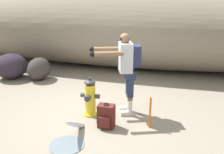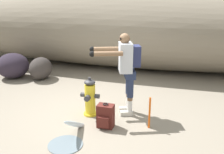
# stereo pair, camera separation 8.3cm
# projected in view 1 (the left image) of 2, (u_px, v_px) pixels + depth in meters

# --- Properties ---
(ground_plane) EXTENTS (56.00, 56.00, 0.04)m
(ground_plane) POSITION_uv_depth(u_px,v_px,m) (95.00, 114.00, 5.16)
(ground_plane) COLOR gray
(dirt_embankment) EXTENTS (17.78, 3.20, 2.44)m
(dirt_embankment) POSITION_uv_depth(u_px,v_px,m) (131.00, 31.00, 8.35)
(dirt_embankment) COLOR #756B5B
(dirt_embankment) RESTS_ON ground_plane
(fire_hydrant) EXTENTS (0.39, 0.34, 0.80)m
(fire_hydrant) POSITION_uv_depth(u_px,v_px,m) (90.00, 98.00, 4.98)
(fire_hydrant) COLOR yellow
(fire_hydrant) RESTS_ON ground_plane
(hydrant_water_jet) EXTENTS (0.57, 1.32, 0.70)m
(hydrant_water_jet) POSITION_uv_depth(u_px,v_px,m) (76.00, 130.00, 4.35)
(hydrant_water_jet) COLOR silver
(hydrant_water_jet) RESTS_ON ground_plane
(utility_worker) EXTENTS (1.04, 0.71, 1.66)m
(utility_worker) POSITION_uv_depth(u_px,v_px,m) (126.00, 65.00, 4.84)
(utility_worker) COLOR beige
(utility_worker) RESTS_ON ground_plane
(spare_backpack) EXTENTS (0.30, 0.29, 0.47)m
(spare_backpack) POSITION_uv_depth(u_px,v_px,m) (106.00, 116.00, 4.54)
(spare_backpack) COLOR #511E19
(spare_backpack) RESTS_ON ground_plane
(boulder_large) EXTENTS (1.28, 1.28, 0.74)m
(boulder_large) POSITION_uv_depth(u_px,v_px,m) (11.00, 66.00, 7.29)
(boulder_large) COLOR #2A222E
(boulder_large) RESTS_ON ground_plane
(boulder_mid) EXTENTS (0.67, 0.83, 0.65)m
(boulder_mid) POSITION_uv_depth(u_px,v_px,m) (39.00, 69.00, 7.19)
(boulder_mid) COLOR #36302E
(boulder_mid) RESTS_ON ground_plane
(survey_stake) EXTENTS (0.04, 0.04, 0.60)m
(survey_stake) POSITION_uv_depth(u_px,v_px,m) (150.00, 113.00, 4.50)
(survey_stake) COLOR #E55914
(survey_stake) RESTS_ON ground_plane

